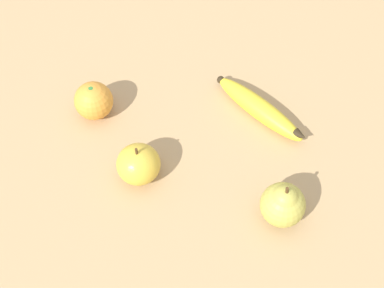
{
  "coord_description": "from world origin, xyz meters",
  "views": [
    {
      "loc": [
        0.52,
        0.02,
        0.79
      ],
      "look_at": [
        0.01,
        0.04,
        0.03
      ],
      "focal_mm": 50.0,
      "sensor_mm": 36.0,
      "label": 1
    }
  ],
  "objects_px": {
    "banana": "(260,109)",
    "apple": "(139,164)",
    "orange": "(94,101)",
    "pear": "(283,204)"
  },
  "relations": [
    {
      "from": "banana",
      "to": "orange",
      "type": "relative_size",
      "value": 2.45
    },
    {
      "from": "pear",
      "to": "apple",
      "type": "distance_m",
      "value": 0.24
    },
    {
      "from": "banana",
      "to": "apple",
      "type": "bearing_deg",
      "value": -104.4
    },
    {
      "from": "banana",
      "to": "orange",
      "type": "xyz_separation_m",
      "value": [
        -0.02,
        -0.3,
        0.02
      ]
    },
    {
      "from": "orange",
      "to": "pear",
      "type": "xyz_separation_m",
      "value": [
        0.22,
        0.31,
        0.01
      ]
    },
    {
      "from": "orange",
      "to": "apple",
      "type": "relative_size",
      "value": 0.88
    },
    {
      "from": "banana",
      "to": "pear",
      "type": "height_order",
      "value": "pear"
    },
    {
      "from": "pear",
      "to": "apple",
      "type": "bearing_deg",
      "value": -110.98
    },
    {
      "from": "banana",
      "to": "apple",
      "type": "relative_size",
      "value": 2.17
    },
    {
      "from": "orange",
      "to": "apple",
      "type": "bearing_deg",
      "value": 30.96
    }
  ]
}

